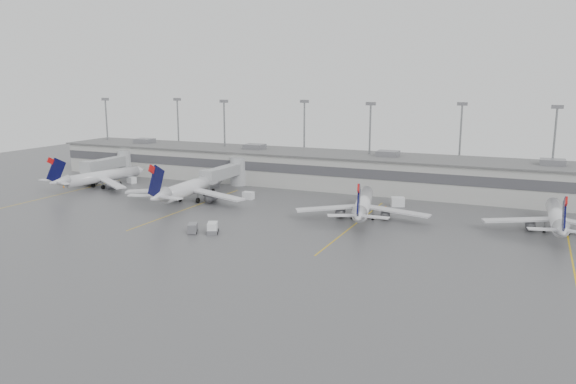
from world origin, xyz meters
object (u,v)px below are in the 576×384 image
at_px(jet_far_left, 99,177).
at_px(jet_mid_left, 190,187).
at_px(jet_mid_right, 363,204).
at_px(baggage_tug, 213,229).
at_px(jet_far_right, 557,217).

relative_size(jet_far_left, jet_mid_left, 0.87).
height_order(jet_mid_right, baggage_tug, jet_mid_right).
bearing_deg(baggage_tug, jet_far_right, -0.91).
relative_size(jet_far_left, jet_far_right, 1.01).
bearing_deg(jet_far_left, baggage_tug, -16.24).
bearing_deg(jet_far_right, baggage_tug, -158.01).
height_order(jet_far_left, jet_mid_right, jet_mid_right).
xyz_separation_m(jet_mid_left, jet_mid_right, (38.22, 0.29, -0.33)).
relative_size(jet_mid_left, baggage_tug, 9.09).
bearing_deg(jet_far_left, jet_mid_right, 7.85).
distance_m(jet_mid_left, baggage_tug, 26.78).
relative_size(jet_mid_left, jet_far_right, 1.15).
distance_m(jet_mid_left, jet_mid_right, 38.23).
relative_size(jet_far_left, jet_mid_right, 0.99).
height_order(jet_mid_left, jet_mid_right, jet_mid_left).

